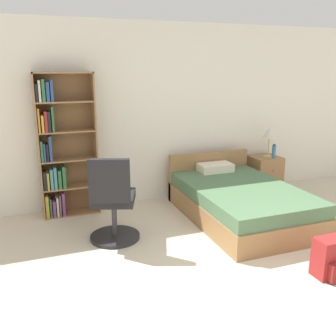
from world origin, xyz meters
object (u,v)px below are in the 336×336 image
Objects in this scene: table_lamp at (270,133)px; nightstand at (264,174)px; bed at (238,200)px; bookshelf at (61,149)px; water_bottle at (274,151)px; backpack_red at (333,258)px; office_chair at (113,204)px.

nightstand is at bearing 114.33° from table_lamp.
bookshelf is at bearing 157.00° from bed.
table_lamp is at bearing 130.74° from water_bottle.
bookshelf is at bearing 131.92° from backpack_red.
nightstand is 0.67m from table_lamp.
bed reaches higher than backpack_red.
table_lamp reaches higher than nightstand.
table_lamp is (0.02, -0.04, 0.67)m from nightstand.
nightstand is (3.16, -0.09, -0.64)m from bookshelf.
bookshelf is 8.72× the size of water_bottle.
bed is at bearing -139.31° from nightstand.
water_bottle is at bearing -49.26° from table_lamp.
office_chair is at bearing -160.15° from nightstand.
nightstand is (0.97, 0.84, 0.05)m from bed.
nightstand is 0.41m from water_bottle.
water_bottle is (2.79, 0.87, 0.21)m from office_chair.
backpack_red is (0.09, -1.61, -0.05)m from bed.
bookshelf reaches higher than table_lamp.
office_chair is at bearing -161.07° from table_lamp.
nightstand reaches higher than backpack_red.
bookshelf is at bearing 178.34° from nightstand.
bed is 1.35m from water_bottle.
backpack_red is (-0.90, -2.41, -0.77)m from table_lamp.
table_lamp is at bearing 38.68° from bed.
table_lamp is 1.28× the size of backpack_red.
table_lamp is (0.99, 0.80, 0.72)m from bed.
bookshelf is 3.19m from table_lamp.
office_chair is 2.66× the size of backpack_red.
bed is at bearing -23.00° from bookshelf.
bookshelf reaches higher than backpack_red.
nightstand is 2.61m from backpack_red.
office_chair is at bearing -67.11° from bookshelf.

